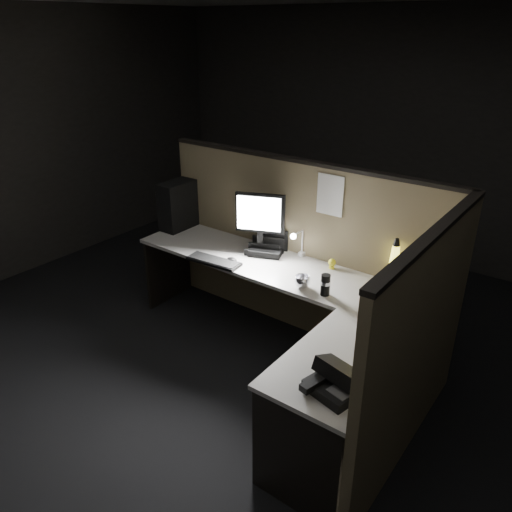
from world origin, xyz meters
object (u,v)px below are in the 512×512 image
Objects in this scene: monitor at (260,218)px; desk_phone at (335,381)px; pc_tower at (180,204)px; lava_lamp at (394,266)px; keyboard at (214,261)px.

desk_phone is (1.35, -1.16, -0.26)m from monitor.
pc_tower is 1.44× the size of desk_phone.
monitor is at bearing -173.26° from lava_lamp.
desk_phone is at bearing -33.23° from keyboard.
desk_phone is at bearing -79.96° from lava_lamp.
pc_tower is 2.09m from lava_lamp.
monitor reaches higher than lava_lamp.
desk_phone is (1.54, -0.79, 0.05)m from keyboard.
pc_tower is 1.20× the size of lava_lamp.
desk_phone is (2.31, -1.21, -0.16)m from pc_tower.
lava_lamp is (1.31, 0.50, 0.14)m from keyboard.
pc_tower is at bearing -177.79° from lava_lamp.
lava_lamp reaches higher than keyboard.
pc_tower reaches higher than desk_phone.
lava_lamp is (2.08, 0.08, -0.07)m from pc_tower.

